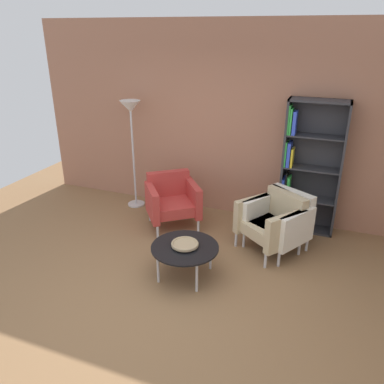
% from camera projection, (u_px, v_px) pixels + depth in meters
% --- Properties ---
extents(ground_plane, '(8.32, 8.32, 0.00)m').
position_uv_depth(ground_plane, '(162.00, 298.00, 4.26)').
color(ground_plane, olive).
extents(brick_back_panel, '(6.40, 0.12, 2.90)m').
position_uv_depth(brick_back_panel, '(229.00, 122.00, 5.80)').
color(brick_back_panel, '#A87056').
rests_on(brick_back_panel, ground_plane).
extents(bookshelf_tall, '(0.80, 0.30, 1.90)m').
position_uv_depth(bookshelf_tall, '(307.00, 167.00, 5.42)').
color(bookshelf_tall, '#333338').
rests_on(bookshelf_tall, ground_plane).
extents(coffee_table_low, '(0.80, 0.80, 0.40)m').
position_uv_depth(coffee_table_low, '(185.00, 249.00, 4.52)').
color(coffee_table_low, black).
rests_on(coffee_table_low, ground_plane).
extents(decorative_bowl, '(0.32, 0.32, 0.05)m').
position_uv_depth(decorative_bowl, '(185.00, 244.00, 4.49)').
color(decorative_bowl, tan).
rests_on(decorative_bowl, coffee_table_low).
extents(armchair_corner_red, '(0.95, 0.94, 0.78)m').
position_uv_depth(armchair_corner_red, '(172.00, 200.00, 5.70)').
color(armchair_corner_red, '#B73833').
rests_on(armchair_corner_red, ground_plane).
extents(armchair_near_window, '(0.95, 0.94, 0.78)m').
position_uv_depth(armchair_near_window, '(273.00, 222.00, 5.05)').
color(armchair_near_window, '#C6B289').
rests_on(armchair_near_window, ground_plane).
extents(armchair_by_bookshelf, '(0.93, 0.91, 0.78)m').
position_uv_depth(armchair_by_bookshelf, '(280.00, 220.00, 5.09)').
color(armchair_by_bookshelf, white).
rests_on(armchair_by_bookshelf, ground_plane).
extents(floor_lamp_torchiere, '(0.32, 0.32, 1.74)m').
position_uv_depth(floor_lamp_torchiere, '(131.00, 120.00, 5.96)').
color(floor_lamp_torchiere, silver).
rests_on(floor_lamp_torchiere, ground_plane).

